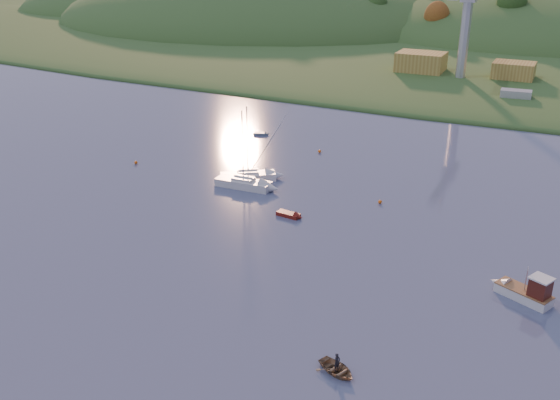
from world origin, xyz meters
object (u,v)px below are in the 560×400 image
at_px(red_tender, 293,216).
at_px(grey_dinghy, 263,134).
at_px(fishing_boat, 520,289).
at_px(sailboat_near, 248,176).
at_px(canoe, 337,369).
at_px(sailboat_far, 243,183).

bearing_deg(red_tender, grey_dinghy, 129.57).
height_order(fishing_boat, sailboat_near, sailboat_near).
distance_m(canoe, grey_dinghy, 65.90).
bearing_deg(sailboat_far, grey_dinghy, 108.28).
bearing_deg(sailboat_near, sailboat_far, -108.61).
distance_m(sailboat_far, red_tender, 12.22).
height_order(fishing_boat, grey_dinghy, fishing_boat).
relative_size(fishing_boat, sailboat_far, 0.59).
height_order(fishing_boat, canoe, fishing_boat).
bearing_deg(canoe, red_tender, 55.70).
xyz_separation_m(canoe, red_tender, (-15.83, 25.89, -0.11)).
xyz_separation_m(sailboat_near, canoe, (27.12, -34.86, -0.36)).
height_order(sailboat_near, red_tender, sailboat_near).
distance_m(sailboat_near, red_tender, 14.42).
distance_m(sailboat_near, grey_dinghy, 22.34).
relative_size(sailboat_far, canoe, 3.21).
xyz_separation_m(fishing_boat, sailboat_near, (-39.00, 16.34, -0.17)).
distance_m(sailboat_far, canoe, 41.54).
bearing_deg(red_tender, fishing_boat, -8.60).
bearing_deg(grey_dinghy, sailboat_far, -90.65).
bearing_deg(sailboat_near, canoe, -86.34).
relative_size(sailboat_near, sailboat_far, 0.98).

